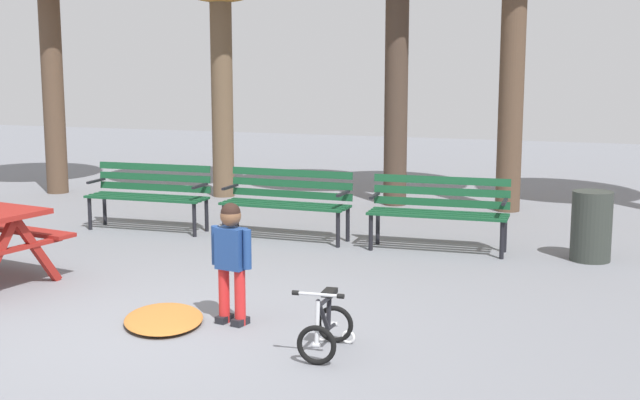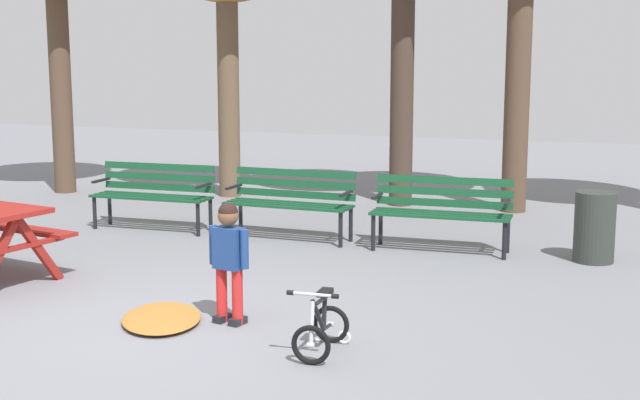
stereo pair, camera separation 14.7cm
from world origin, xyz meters
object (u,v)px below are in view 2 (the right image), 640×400
at_px(park_bench_far_left, 154,190).
at_px(park_bench_right, 442,207).
at_px(trash_bin, 595,227).
at_px(child_standing, 229,253).
at_px(park_bench_left, 291,198).
at_px(kids_bicycle, 321,328).

height_order(park_bench_far_left, park_bench_right, same).
height_order(park_bench_far_left, trash_bin, park_bench_far_left).
relative_size(park_bench_far_left, park_bench_right, 1.00).
relative_size(park_bench_far_left, child_standing, 1.56).
bearing_deg(child_standing, park_bench_far_left, 129.20).
height_order(park_bench_right, trash_bin, park_bench_right).
bearing_deg(trash_bin, child_standing, -129.23).
relative_size(park_bench_far_left, park_bench_left, 1.00).
relative_size(park_bench_right, trash_bin, 2.09).
height_order(child_standing, kids_bicycle, child_standing).
bearing_deg(park_bench_left, park_bench_far_left, -178.66).
distance_m(park_bench_far_left, trash_bin, 5.49).
distance_m(park_bench_far_left, park_bench_left, 1.91).
height_order(child_standing, trash_bin, child_standing).
bearing_deg(park_bench_right, trash_bin, 0.92).
relative_size(park_bench_right, kids_bicycle, 2.80).
xyz_separation_m(child_standing, trash_bin, (2.77, 3.39, -0.22)).
xyz_separation_m(park_bench_left, kids_bicycle, (1.80, -3.82, -0.31)).
height_order(park_bench_left, park_bench_right, same).
bearing_deg(trash_bin, park_bench_right, -179.08).
height_order(park_bench_far_left, kids_bicycle, park_bench_far_left).
bearing_deg(child_standing, park_bench_right, 72.27).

